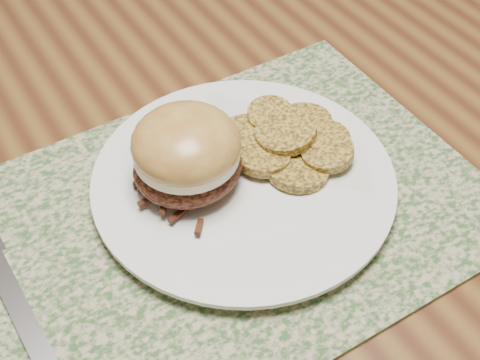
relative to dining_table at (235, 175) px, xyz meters
name	(u,v)px	position (x,y,z in m)	size (l,w,h in m)	color
dining_table	(235,175)	(0.00, 0.00, 0.00)	(1.50, 0.90, 0.75)	brown
placemat	(232,211)	(-0.07, -0.10, 0.08)	(0.45, 0.33, 0.00)	#32532A
dinner_plate	(244,182)	(-0.04, -0.09, 0.09)	(0.26, 0.26, 0.02)	white
pork_sandwich	(187,153)	(-0.09, -0.07, 0.14)	(0.11, 0.11, 0.07)	black
roasted_potatoes	(290,141)	(0.01, -0.08, 0.11)	(0.12, 0.13, 0.03)	olive
fork	(10,290)	(-0.26, -0.08, 0.09)	(0.02, 0.20, 0.00)	#B1B1B8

